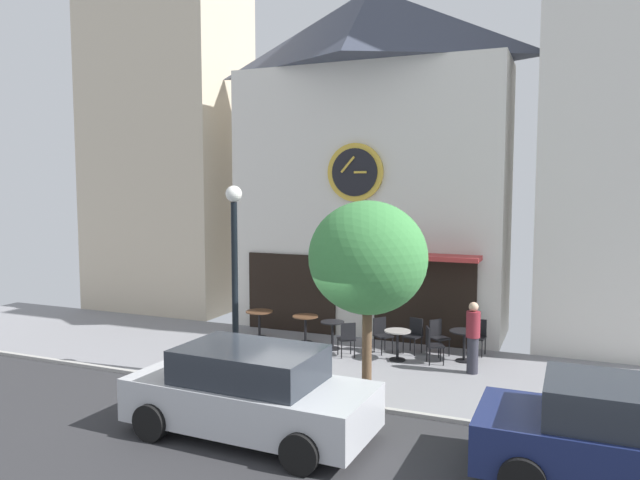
% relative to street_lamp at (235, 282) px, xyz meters
% --- Properties ---
extents(ground_plane, '(27.82, 12.04, 0.13)m').
position_rel_street_lamp_xyz_m(ground_plane, '(1.82, -1.39, -2.22)').
color(ground_plane, gray).
extents(clock_building, '(8.00, 3.88, 10.10)m').
position_rel_street_lamp_xyz_m(clock_building, '(1.21, 5.89, 3.04)').
color(clock_building, silver).
rests_on(clock_building, ground_plane).
extents(neighbor_building_left, '(5.20, 3.45, 13.64)m').
position_rel_street_lamp_xyz_m(neighbor_building_left, '(-6.43, 6.34, 4.62)').
color(neighbor_building_left, beige).
rests_on(neighbor_building_left, ground_plane).
extents(street_lamp, '(0.36, 0.36, 4.33)m').
position_rel_street_lamp_xyz_m(street_lamp, '(0.00, 0.00, 0.00)').
color(street_lamp, black).
rests_on(street_lamp, ground_plane).
extents(street_tree, '(2.42, 2.18, 4.04)m').
position_rel_street_lamp_xyz_m(street_tree, '(3.06, 0.03, 0.67)').
color(street_tree, brown).
rests_on(street_tree, ground_plane).
extents(cafe_table_center_right, '(0.77, 0.77, 0.77)m').
position_rel_street_lamp_xyz_m(cafe_table_center_right, '(-1.28, 3.48, -1.63)').
color(cafe_table_center_right, black).
rests_on(cafe_table_center_right, ground_plane).
extents(cafe_table_near_door, '(0.71, 0.71, 0.76)m').
position_rel_street_lamp_xyz_m(cafe_table_near_door, '(0.16, 3.46, -1.66)').
color(cafe_table_near_door, black).
rests_on(cafe_table_near_door, ground_plane).
extents(cafe_table_leftmost, '(0.63, 0.63, 0.75)m').
position_rel_street_lamp_xyz_m(cafe_table_leftmost, '(1.09, 3.15, -1.70)').
color(cafe_table_leftmost, black).
rests_on(cafe_table_leftmost, ground_plane).
extents(cafe_table_rightmost, '(0.66, 0.66, 0.75)m').
position_rel_street_lamp_xyz_m(cafe_table_rightmost, '(2.95, 2.82, -1.69)').
color(cafe_table_rightmost, black).
rests_on(cafe_table_rightmost, ground_plane).
extents(cafe_table_center, '(0.73, 0.73, 0.77)m').
position_rel_street_lamp_xyz_m(cafe_table_center, '(4.50, 3.36, -1.65)').
color(cafe_table_center, black).
rests_on(cafe_table_center, ground_plane).
extents(cafe_chair_facing_street, '(0.56, 0.56, 0.90)m').
position_rel_street_lamp_xyz_m(cafe_chair_facing_street, '(1.71, 2.58, -1.67)').
color(cafe_chair_facing_street, black).
rests_on(cafe_chair_facing_street, ground_plane).
extents(cafe_chair_right_end, '(0.50, 0.50, 0.90)m').
position_rel_street_lamp_xyz_m(cafe_chair_right_end, '(3.17, 3.64, -1.67)').
color(cafe_chair_right_end, black).
rests_on(cafe_chair_right_end, ground_plane).
extents(cafe_chair_curbside, '(0.44, 0.44, 0.90)m').
position_rel_street_lamp_xyz_m(cafe_chair_curbside, '(4.72, 4.13, -1.67)').
color(cafe_chair_curbside, black).
rests_on(cafe_chair_curbside, ground_plane).
extents(cafe_chair_left_end, '(0.56, 0.56, 0.90)m').
position_rel_street_lamp_xyz_m(cafe_chair_left_end, '(3.77, 3.69, -1.67)').
color(cafe_chair_left_end, black).
rests_on(cafe_chair_left_end, ground_plane).
extents(cafe_chair_corner, '(0.56, 0.56, 0.90)m').
position_rel_street_lamp_xyz_m(cafe_chair_corner, '(2.38, 3.36, -1.67)').
color(cafe_chair_corner, black).
rests_on(cafe_chair_corner, ground_plane).
extents(cafe_chair_facing_wall, '(0.53, 0.53, 0.90)m').
position_rel_street_lamp_xyz_m(cafe_chair_facing_wall, '(3.80, 2.86, -1.67)').
color(cafe_chair_facing_wall, black).
rests_on(cafe_chair_facing_wall, ground_plane).
extents(pedestrian_maroon, '(0.45, 0.45, 1.67)m').
position_rel_street_lamp_xyz_m(pedestrian_maroon, '(4.83, 2.47, -1.34)').
color(pedestrian_maroon, '#2D2D38').
rests_on(pedestrian_maroon, ground_plane).
extents(parked_car_silver, '(4.36, 2.15, 1.55)m').
position_rel_street_lamp_xyz_m(parked_car_silver, '(1.78, -2.53, -1.44)').
color(parked_car_silver, '#B7BABF').
rests_on(parked_car_silver, ground_plane).
extents(parked_car_navy, '(4.31, 2.05, 1.55)m').
position_rel_street_lamp_xyz_m(parked_car_navy, '(7.73, -2.18, -1.44)').
color(parked_car_navy, navy).
rests_on(parked_car_navy, ground_plane).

